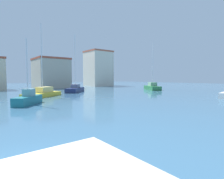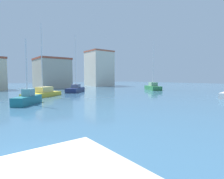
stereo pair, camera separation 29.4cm
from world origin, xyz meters
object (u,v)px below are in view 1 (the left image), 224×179
(sailboat_teal_center_channel, at_px, (28,99))
(sailboat_green_mid_harbor, at_px, (152,87))
(sailboat_yellow_outer_mooring, at_px, (43,93))
(sailboat_navy_behind_lamppost, at_px, (75,89))

(sailboat_teal_center_channel, relative_size, sailboat_green_mid_harbor, 0.62)
(sailboat_yellow_outer_mooring, bearing_deg, sailboat_green_mid_harbor, -0.58)
(sailboat_green_mid_harbor, bearing_deg, sailboat_teal_center_channel, -166.68)
(sailboat_green_mid_harbor, bearing_deg, sailboat_yellow_outer_mooring, 179.42)
(sailboat_yellow_outer_mooring, relative_size, sailboat_teal_center_channel, 1.55)
(sailboat_teal_center_channel, bearing_deg, sailboat_yellow_outer_mooring, 62.35)
(sailboat_navy_behind_lamppost, xyz_separation_m, sailboat_green_mid_harbor, (17.56, -5.64, 0.09))
(sailboat_teal_center_channel, distance_m, sailboat_navy_behind_lamppost, 17.37)
(sailboat_navy_behind_lamppost, bearing_deg, sailboat_green_mid_harbor, -17.81)
(sailboat_yellow_outer_mooring, distance_m, sailboat_teal_center_channel, 8.18)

